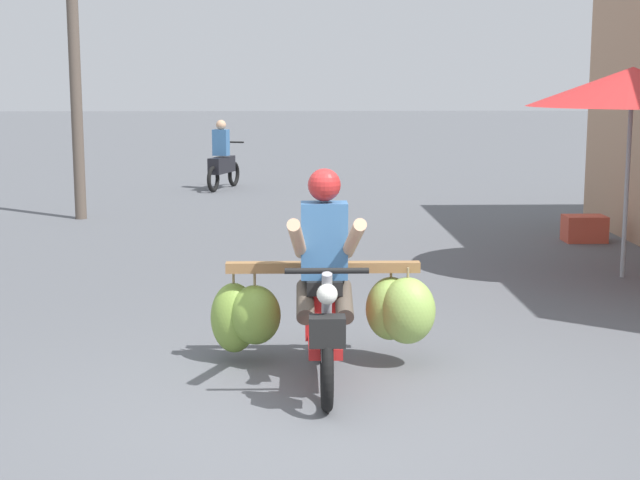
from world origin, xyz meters
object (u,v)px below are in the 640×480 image
at_px(motorbike_distant_ahead_left, 222,161).
at_px(utility_pole, 74,44).
at_px(market_umbrella_near_shop, 632,87).
at_px(produce_crate, 584,229).
at_px(motorbike_main_loaded, 326,303).

xyz_separation_m(motorbike_distant_ahead_left, utility_pole, (-1.99, -4.01, 2.18)).
distance_m(market_umbrella_near_shop, produce_crate, 3.09).
bearing_deg(market_umbrella_near_shop, motorbike_main_loaded, -135.76).
bearing_deg(motorbike_distant_ahead_left, produce_crate, -49.91).
bearing_deg(produce_crate, utility_pole, 161.94).
bearing_deg(market_umbrella_near_shop, produce_crate, 82.86).
relative_size(motorbike_main_loaded, utility_pole, 0.33).
xyz_separation_m(motorbike_distant_ahead_left, market_umbrella_near_shop, (5.10, -8.80, 1.56)).
relative_size(market_umbrella_near_shop, produce_crate, 4.19).
height_order(motorbike_main_loaded, produce_crate, motorbike_main_loaded).
bearing_deg(produce_crate, motorbike_distant_ahead_left, 130.09).
xyz_separation_m(motorbike_main_loaded, utility_pole, (-3.61, 8.19, 2.22)).
height_order(market_umbrella_near_shop, produce_crate, market_umbrella_near_shop).
distance_m(motorbike_distant_ahead_left, utility_pole, 4.98).
xyz_separation_m(produce_crate, utility_pole, (-7.39, 2.41, 2.57)).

